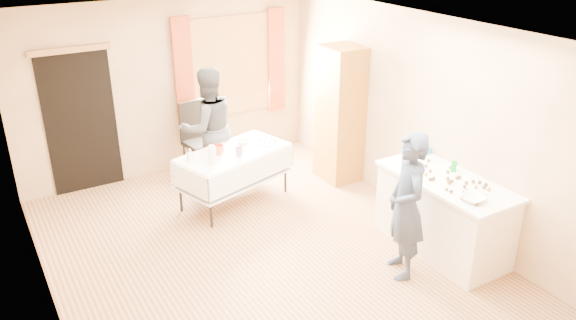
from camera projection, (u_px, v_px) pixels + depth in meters
floor at (258, 252)px, 6.63m from camera, size 4.50×5.50×0.02m
ceiling at (253, 28)px, 5.57m from camera, size 4.50×5.50×0.02m
wall_back at (168, 87)px, 8.27m from camera, size 4.50×0.02×2.60m
wall_front at (439, 280)px, 3.93m from camera, size 4.50×0.02×2.60m
wall_left at (33, 199)px, 5.04m from camera, size 0.02×5.50×2.60m
wall_right at (412, 114)px, 7.16m from camera, size 0.02×5.50×2.60m
window_frame at (230, 66)px, 8.62m from camera, size 1.32×0.06×1.52m
window_pane at (231, 66)px, 8.61m from camera, size 1.20×0.02×1.40m
curtain_left at (184, 73)px, 8.22m from camera, size 0.28×0.06×1.65m
curtain_right at (276, 60)px, 8.95m from camera, size 0.28×0.06×1.65m
doorway at (81, 123)px, 7.76m from camera, size 0.95×0.04×2.00m
door_lintel at (70, 50)px, 7.32m from camera, size 1.05×0.06×0.08m
cabinet at (340, 114)px, 8.09m from camera, size 0.50×0.60×1.99m
counter at (443, 214)px, 6.51m from camera, size 0.77×1.63×0.91m
party_table at (234, 172)px, 7.59m from camera, size 1.68×1.18×0.75m
chair at (201, 152)px, 8.50m from camera, size 0.51×0.51×1.10m
girl at (406, 206)px, 5.91m from camera, size 0.87×0.81×1.64m
woman at (208, 128)px, 7.92m from camera, size 0.87×0.69×1.75m
soda_can at (454, 167)px, 6.48m from camera, size 0.08×0.08×0.12m
mixing_bowl at (473, 199)px, 5.82m from camera, size 0.31×0.31×0.06m
foam_block at (408, 160)px, 6.71m from camera, size 0.18×0.15×0.08m
blue_basket at (416, 150)px, 6.98m from camera, size 0.31×0.22×0.08m
pitcher at (212, 155)px, 7.06m from camera, size 0.13×0.13×0.22m
cup_red at (218, 150)px, 7.35m from camera, size 0.19×0.19×0.13m
cup_rainbow at (239, 152)px, 7.31m from camera, size 0.19×0.19×0.11m
small_bowl at (243, 142)px, 7.70m from camera, size 0.22×0.22×0.05m
pastry_tray at (268, 142)px, 7.74m from camera, size 0.34×0.31×0.02m
bottle at (190, 155)px, 7.14m from camera, size 0.08×0.08×0.16m
cake_balls at (452, 181)px, 6.23m from camera, size 0.51×1.11×0.04m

